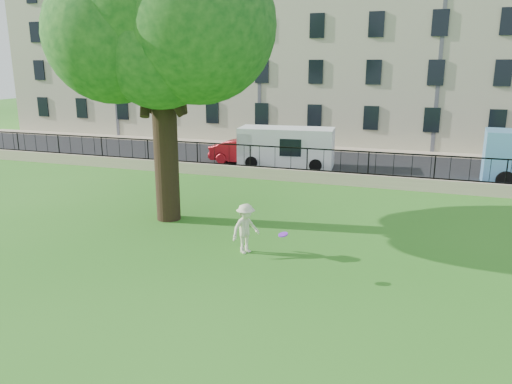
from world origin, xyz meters
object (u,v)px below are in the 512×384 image
(tree, at_px, (157,10))
(white_van, at_px, (286,147))
(frisbee, at_px, (283,234))
(red_sedan, at_px, (245,152))
(man, at_px, (246,229))

(tree, xyz_separation_m, white_van, (1.75, 11.00, -6.48))
(tree, xyz_separation_m, frisbee, (5.71, -3.81, -6.34))
(tree, relative_size, white_van, 2.11)
(white_van, bearing_deg, frisbee, -80.50)
(tree, height_order, red_sedan, tree)
(frisbee, relative_size, red_sedan, 0.06)
(frisbee, bearing_deg, red_sedan, 113.55)
(man, xyz_separation_m, white_van, (-2.36, 13.42, 0.32))
(red_sedan, xyz_separation_m, white_van, (2.50, 0.00, 0.43))
(man, height_order, frisbee, man)
(red_sedan, relative_size, white_van, 0.79)
(tree, xyz_separation_m, man, (4.11, -2.42, -6.80))
(man, relative_size, white_van, 0.30)
(man, height_order, red_sedan, man)
(man, distance_m, white_van, 13.63)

